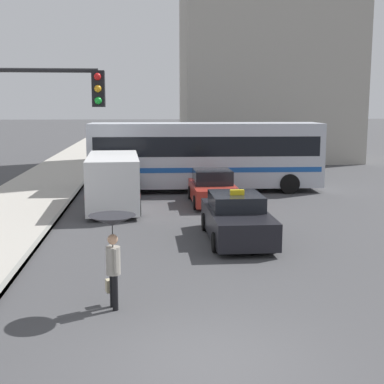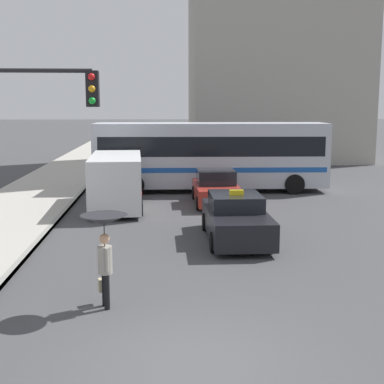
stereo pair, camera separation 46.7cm
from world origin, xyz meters
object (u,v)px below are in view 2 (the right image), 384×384
Objects in this scene: sedan_red at (216,189)px; ambulance_van at (116,179)px; pedestrian_with_umbrella at (104,234)px; taxi at (236,219)px; traffic_light at (15,130)px; city_bus at (210,153)px.

ambulance_van is (-4.20, -0.87, 0.57)m from sedan_red.
sedan_red is 2.01× the size of pedestrian_with_umbrella.
traffic_light is (-5.66, -4.14, 3.01)m from taxi.
taxi is 6.82m from ambulance_van.
pedestrian_with_umbrella is (-3.57, -5.55, 0.91)m from taxi.
taxi is 0.86× the size of ambulance_van.
ambulance_van is 0.97× the size of traffic_light.
taxi is 6.66m from pedestrian_with_umbrella.
taxi is at bearing 0.92° from city_bus.
traffic_light is (-1.48, -9.51, 2.46)m from ambulance_van.
taxi is 0.84× the size of traffic_light.
sedan_red is at bearing -90.25° from taxi.
sedan_red is 12.36m from pedestrian_with_umbrella.
city_bus is at bearing 67.60° from traffic_light.
ambulance_van reaches higher than sedan_red.
pedestrian_with_umbrella is (0.61, -10.92, 0.36)m from ambulance_van.
city_bus is 2.16× the size of traffic_light.
city_bus is (0.10, 3.65, 1.20)m from sedan_red.
traffic_light is at bearing 78.70° from ambulance_van.
taxi is 7.63m from traffic_light.
pedestrian_with_umbrella is at bearing 73.04° from sedan_red.
ambulance_van is at bearing -14.27° from pedestrian_with_umbrella.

